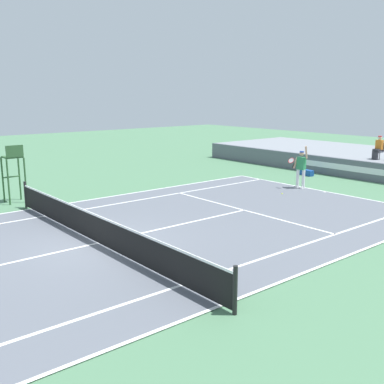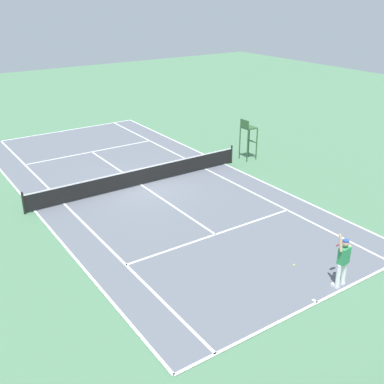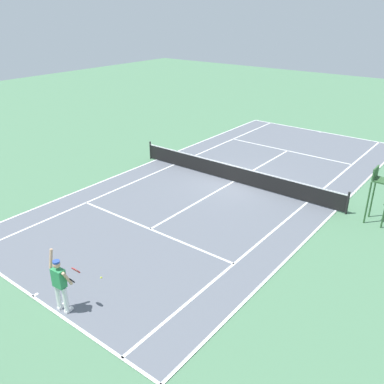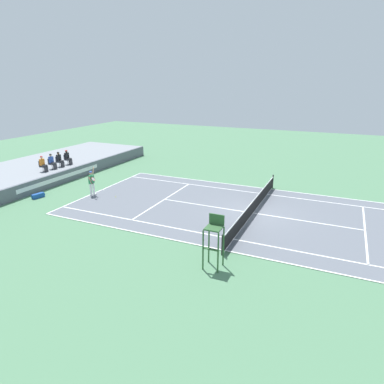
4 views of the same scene
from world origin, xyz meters
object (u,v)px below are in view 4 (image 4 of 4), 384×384
at_px(spectator_seated_3, 68,158).
at_px(umpire_chair, 214,235).
at_px(tennis_ball, 116,197).
at_px(tennis_player, 92,182).
at_px(equipment_bag, 38,196).
at_px(spectator_seated_1, 52,162).
at_px(spectator_seated_2, 60,160).
at_px(spectator_seated_0, 43,164).

xyz_separation_m(spectator_seated_3, umpire_chair, (-9.34, -17.23, -0.07)).
bearing_deg(tennis_ball, umpire_chair, -121.81).
distance_m(tennis_player, equipment_bag, 3.91).
relative_size(tennis_ball, umpire_chair, 0.03).
relative_size(spectator_seated_1, spectator_seated_2, 1.00).
distance_m(spectator_seated_2, tennis_ball, 7.85).
bearing_deg(umpire_chair, spectator_seated_1, 66.32).
xyz_separation_m(spectator_seated_0, spectator_seated_1, (0.95, 0.00, 0.00)).
height_order(spectator_seated_1, tennis_ball, spectator_seated_1).
distance_m(spectator_seated_0, spectator_seated_1, 0.95).
bearing_deg(umpire_chair, tennis_ball, 58.19).
bearing_deg(spectator_seated_2, spectator_seated_1, 180.00).
distance_m(spectator_seated_1, spectator_seated_2, 0.84).
height_order(tennis_ball, equipment_bag, equipment_bag).
height_order(umpire_chair, equipment_bag, umpire_chair).
height_order(spectator_seated_3, tennis_player, spectator_seated_3).
bearing_deg(spectator_seated_0, umpire_chair, -110.98).
bearing_deg(spectator_seated_0, tennis_player, -98.58).
distance_m(spectator_seated_3, tennis_player, 6.65).
relative_size(umpire_chair, equipment_bag, 2.59).
xyz_separation_m(tennis_player, equipment_bag, (-2.03, 3.24, -0.83)).
bearing_deg(tennis_player, spectator_seated_1, 72.20).
relative_size(tennis_player, tennis_ball, 30.63).
distance_m(spectator_seated_0, umpire_chair, 18.46).
relative_size(spectator_seated_0, tennis_player, 0.61).
distance_m(spectator_seated_1, spectator_seated_3, 1.79).
xyz_separation_m(spectator_seated_1, tennis_ball, (-1.42, -7.34, -1.59)).
bearing_deg(spectator_seated_3, tennis_ball, -113.60).
relative_size(spectator_seated_2, umpire_chair, 0.52).
height_order(spectator_seated_1, tennis_player, spectator_seated_1).
relative_size(tennis_ball, equipment_bag, 0.07).
bearing_deg(spectator_seated_2, spectator_seated_0, 180.00).
bearing_deg(tennis_ball, spectator_seated_0, 86.30).
bearing_deg(spectator_seated_3, tennis_player, -122.67).
relative_size(spectator_seated_3, tennis_ball, 18.60).
distance_m(spectator_seated_0, equipment_bag, 3.98).
bearing_deg(umpire_chair, spectator_seated_3, 61.54).
bearing_deg(spectator_seated_2, tennis_ball, -107.13).
distance_m(spectator_seated_2, equipment_bag, 5.42).
height_order(spectator_seated_2, spectator_seated_3, same).
height_order(spectator_seated_3, tennis_ball, spectator_seated_3).
bearing_deg(tennis_ball, tennis_player, 101.71).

